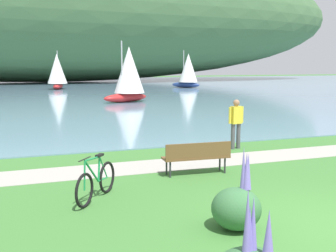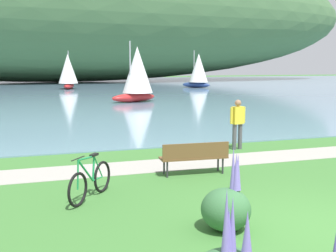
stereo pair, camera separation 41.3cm
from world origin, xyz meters
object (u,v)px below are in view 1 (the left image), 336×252
at_px(sailboat_toward_hillside, 57,71).
at_px(park_bench_near_camera, 197,155).
at_px(bicycle_leaning_near_bench, 96,182).
at_px(sailboat_nearest_to_shore, 129,74).
at_px(person_at_shoreline, 236,121).
at_px(sailboat_mid_bay, 188,70).

bearing_deg(sailboat_toward_hillside, park_bench_near_camera, -90.19).
xyz_separation_m(bicycle_leaning_near_bench, sailboat_nearest_to_shore, (6.64, 22.78, 1.83)).
distance_m(person_at_shoreline, sailboat_toward_hillside, 38.49).
relative_size(person_at_shoreline, sailboat_toward_hillside, 0.38).
relative_size(person_at_shoreline, sailboat_mid_bay, 0.37).
bearing_deg(bicycle_leaning_near_bench, park_bench_near_camera, 22.37).
distance_m(bicycle_leaning_near_bench, person_at_shoreline, 6.78).
relative_size(sailboat_nearest_to_shore, sailboat_toward_hillside, 1.03).
distance_m(bicycle_leaning_near_bench, sailboat_toward_hillside, 42.41).
bearing_deg(person_at_shoreline, sailboat_toward_hillside, 93.74).
height_order(bicycle_leaning_near_bench, person_at_shoreline, person_at_shoreline).
xyz_separation_m(park_bench_near_camera, bicycle_leaning_near_bench, (-2.88, -1.18, -0.12)).
relative_size(park_bench_near_camera, sailboat_nearest_to_shore, 0.39).
distance_m(bicycle_leaning_near_bench, sailboat_mid_bay, 44.49).
bearing_deg(sailboat_toward_hillside, sailboat_mid_bay, -7.22).
bearing_deg(park_bench_near_camera, sailboat_mid_bay, 67.77).
height_order(park_bench_near_camera, bicycle_leaning_near_bench, bicycle_leaning_near_bench).
xyz_separation_m(sailboat_nearest_to_shore, sailboat_toward_hillside, (-3.62, 19.49, -0.06)).
distance_m(person_at_shoreline, sailboat_nearest_to_shore, 18.97).
xyz_separation_m(park_bench_near_camera, sailboat_nearest_to_shore, (3.76, 21.59, 1.71)).
xyz_separation_m(park_bench_near_camera, person_at_shoreline, (2.65, 2.70, 0.46)).
distance_m(park_bench_near_camera, sailboat_mid_bay, 42.25).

